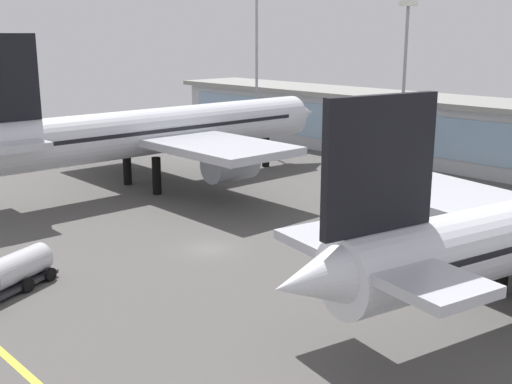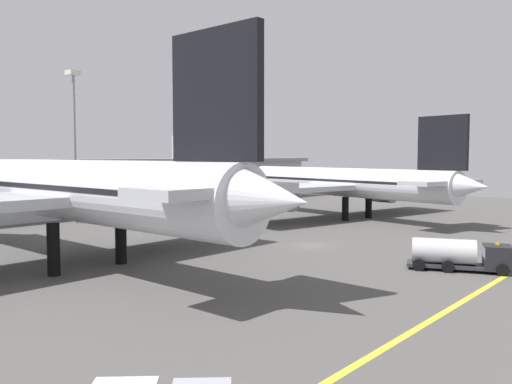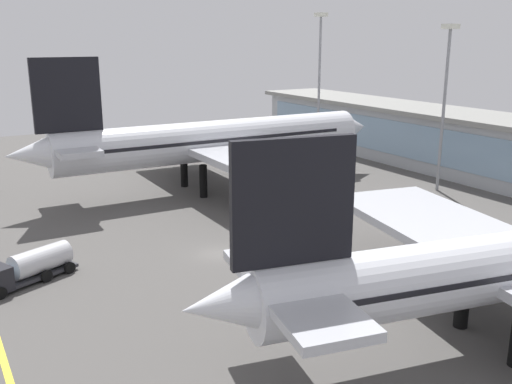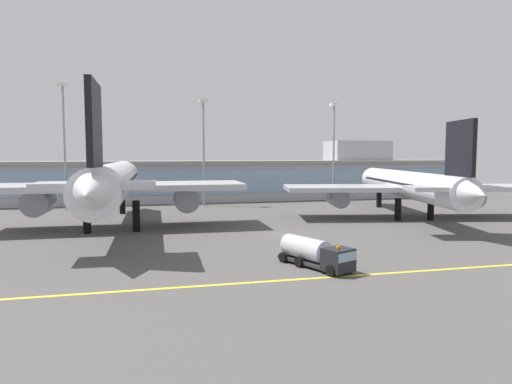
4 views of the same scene
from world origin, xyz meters
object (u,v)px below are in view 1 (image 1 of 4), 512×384
(fuel_tanker_truck, at_px, (2,277))
(apron_light_mast_centre, at_px, (405,63))
(airliner_near_left, at_px, (162,131))
(apron_light_mast_east, at_px, (257,49))

(fuel_tanker_truck, xyz_separation_m, apron_light_mast_centre, (-4.33, 57.97, 13.93))
(airliner_near_left, bearing_deg, apron_light_mast_east, 23.58)
(apron_light_mast_east, bearing_deg, fuel_tanker_truck, -60.04)
(airliner_near_left, bearing_deg, fuel_tanker_truck, -143.12)
(fuel_tanker_truck, height_order, apron_light_mast_centre, apron_light_mast_centre)
(airliner_near_left, height_order, apron_light_mast_east, apron_light_mast_east)
(fuel_tanker_truck, bearing_deg, apron_light_mast_centre, 161.23)
(airliner_near_left, relative_size, apron_light_mast_east, 2.17)
(fuel_tanker_truck, height_order, apron_light_mast_east, apron_light_mast_east)
(fuel_tanker_truck, bearing_deg, airliner_near_left, -167.20)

